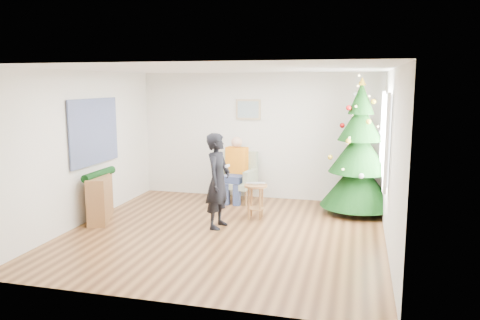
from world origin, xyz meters
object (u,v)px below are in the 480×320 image
(console, at_px, (100,198))
(stool, at_px, (256,201))
(standing_man, at_px, (218,181))
(armchair, at_px, (237,183))
(christmas_tree, at_px, (359,153))

(console, bearing_deg, stool, -5.36)
(console, bearing_deg, standing_man, -18.92)
(armchair, distance_m, standing_man, 1.86)
(christmas_tree, relative_size, standing_man, 1.58)
(christmas_tree, distance_m, armchair, 2.54)
(stool, bearing_deg, standing_man, -126.41)
(stool, height_order, standing_man, standing_man)
(console, bearing_deg, christmas_tree, -1.50)
(stool, distance_m, armchair, 1.31)
(christmas_tree, height_order, standing_man, christmas_tree)
(armchair, relative_size, standing_man, 0.63)
(stool, bearing_deg, console, -163.85)
(armchair, xyz_separation_m, console, (-1.98, -1.90, 0.03))
(armchair, height_order, standing_man, standing_man)
(stool, height_order, armchair, armchair)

